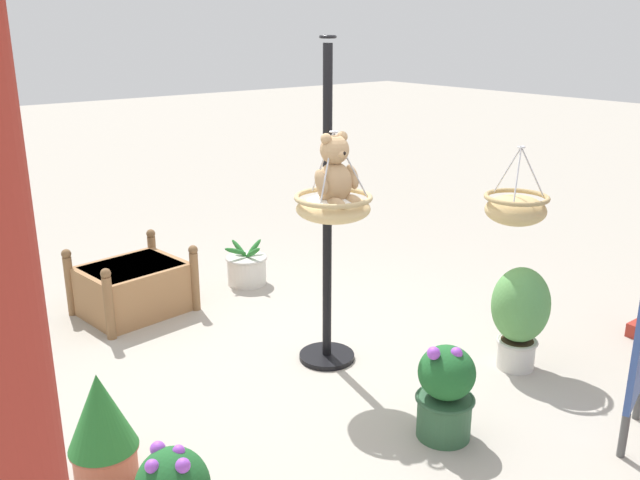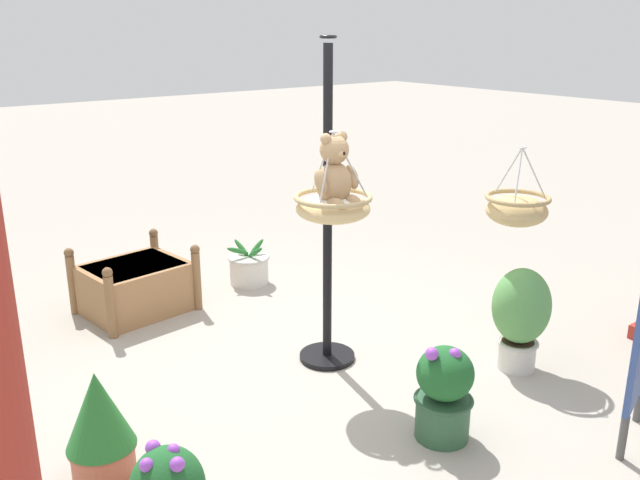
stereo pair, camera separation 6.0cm
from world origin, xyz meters
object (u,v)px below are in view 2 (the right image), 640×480
(potted_plant_flowering_red, at_px, (521,314))
(potted_plant_tall_leafy, at_px, (100,425))
(wooden_planter_box, at_px, (135,286))
(potted_plant_small_succulent, at_px, (249,267))
(display_pole_central, at_px, (327,267))
(hanging_basket_with_teddy, at_px, (333,206))
(hanging_basket_left_high, at_px, (517,209))
(potted_plant_bushy_green, at_px, (444,392))
(teddy_bear, at_px, (335,176))

(potted_plant_flowering_red, relative_size, potted_plant_tall_leafy, 1.21)
(wooden_planter_box, relative_size, potted_plant_small_succulent, 2.25)
(display_pole_central, height_order, hanging_basket_with_teddy, display_pole_central)
(hanging_basket_left_high, distance_m, potted_plant_flowering_red, 0.80)
(display_pole_central, height_order, potted_plant_small_succulent, display_pole_central)
(potted_plant_tall_leafy, height_order, potted_plant_bushy_green, potted_plant_tall_leafy)
(potted_plant_bushy_green, bearing_deg, teddy_bear, -86.22)
(teddy_bear, distance_m, hanging_basket_left_high, 1.50)
(potted_plant_small_succulent, bearing_deg, potted_plant_flowering_red, 103.38)
(hanging_basket_with_teddy, xyz_separation_m, teddy_bear, (0.00, 0.02, 0.23))
(hanging_basket_left_high, xyz_separation_m, potted_plant_bushy_green, (1.29, 0.50, -0.89))
(display_pole_central, distance_m, hanging_basket_with_teddy, 0.63)
(display_pole_central, xyz_separation_m, teddy_bear, (0.15, 0.27, 0.78))
(display_pole_central, distance_m, wooden_planter_box, 2.07)
(hanging_basket_left_high, relative_size, potted_plant_small_succulent, 1.32)
(potted_plant_flowering_red, bearing_deg, potted_plant_small_succulent, -76.62)
(potted_plant_flowering_red, xyz_separation_m, potted_plant_tall_leafy, (3.02, -0.68, -0.12))
(potted_plant_tall_leafy, bearing_deg, teddy_bear, -177.59)
(potted_plant_flowering_red, bearing_deg, wooden_planter_box, -56.56)
(hanging_basket_left_high, relative_size, potted_plant_flowering_red, 0.74)
(wooden_planter_box, xyz_separation_m, potted_plant_flowering_red, (-1.88, 2.85, 0.21))
(hanging_basket_left_high, bearing_deg, teddy_bear, -21.26)
(hanging_basket_left_high, relative_size, wooden_planter_box, 0.59)
(teddy_bear, xyz_separation_m, potted_plant_small_succulent, (-0.54, -2.07, -1.39))
(wooden_planter_box, bearing_deg, potted_plant_flowering_red, 123.44)
(teddy_bear, xyz_separation_m, wooden_planter_box, (0.67, -2.10, -1.31))
(potted_plant_tall_leafy, bearing_deg, hanging_basket_with_teddy, -176.82)
(hanging_basket_with_teddy, distance_m, teddy_bear, 0.23)
(display_pole_central, xyz_separation_m, potted_plant_bushy_green, (0.08, 1.31, -0.45))
(hanging_basket_left_high, height_order, potted_plant_bushy_green, hanging_basket_left_high)
(hanging_basket_left_high, bearing_deg, potted_plant_tall_leafy, -8.14)
(hanging_basket_left_high, bearing_deg, wooden_planter_box, -52.37)
(display_pole_central, bearing_deg, potted_plant_flowering_red, 136.10)
(display_pole_central, xyz_separation_m, potted_plant_tall_leafy, (1.96, 0.35, -0.44))
(wooden_planter_box, height_order, potted_plant_bushy_green, potted_plant_bushy_green)
(hanging_basket_with_teddy, relative_size, potted_plant_flowering_red, 0.78)
(potted_plant_bushy_green, distance_m, potted_plant_small_succulent, 3.14)
(potted_plant_bushy_green, bearing_deg, potted_plant_small_succulent, -98.73)
(teddy_bear, height_order, potted_plant_tall_leafy, teddy_bear)
(display_pole_central, bearing_deg, potted_plant_small_succulent, -102.39)
(potted_plant_flowering_red, distance_m, potted_plant_tall_leafy, 3.10)
(hanging_basket_with_teddy, relative_size, potted_plant_small_succulent, 1.38)
(display_pole_central, xyz_separation_m, potted_plant_flowering_red, (-1.07, 1.03, -0.32))
(potted_plant_flowering_red, bearing_deg, potted_plant_bushy_green, 13.75)
(hanging_basket_with_teddy, xyz_separation_m, potted_plant_bushy_green, (-0.07, 1.06, -1.01))
(display_pole_central, bearing_deg, hanging_basket_left_high, 146.41)
(display_pole_central, height_order, potted_plant_bushy_green, display_pole_central)
(teddy_bear, relative_size, potted_plant_tall_leafy, 0.77)
(teddy_bear, relative_size, potted_plant_small_succulent, 1.13)
(potted_plant_small_succulent, bearing_deg, hanging_basket_with_teddy, 75.10)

